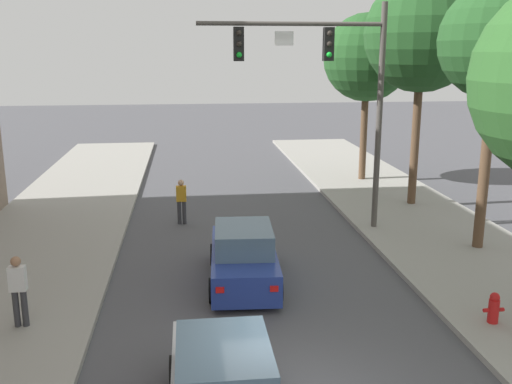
# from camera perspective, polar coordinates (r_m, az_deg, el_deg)

# --- Properties ---
(traffic_signal_mast) EXTENTS (6.13, 0.38, 7.50)m
(traffic_signal_mast) POSITION_cam_1_polar(r_m,az_deg,el_deg) (19.27, 7.38, 11.29)
(traffic_signal_mast) COLOR #514C47
(traffic_signal_mast) RESTS_ON sidewalk_right
(car_lead_blue) EXTENTS (2.02, 4.32, 1.60)m
(car_lead_blue) POSITION_cam_1_polar(r_m,az_deg,el_deg) (15.64, -1.24, -6.43)
(car_lead_blue) COLOR navy
(car_lead_blue) RESTS_ON ground
(pedestrian_sidewalk_left_walker) EXTENTS (0.36, 0.22, 1.64)m
(pedestrian_sidewalk_left_walker) POSITION_cam_1_polar(r_m,az_deg,el_deg) (13.86, -22.41, -8.74)
(pedestrian_sidewalk_left_walker) COLOR #333338
(pedestrian_sidewalk_left_walker) RESTS_ON sidewalk_left
(pedestrian_crossing_road) EXTENTS (0.36, 0.22, 1.64)m
(pedestrian_crossing_road) POSITION_cam_1_polar(r_m,az_deg,el_deg) (20.95, -7.38, -0.74)
(pedestrian_crossing_road) COLOR #333338
(pedestrian_crossing_road) RESTS_ON ground
(fire_hydrant) EXTENTS (0.48, 0.24, 0.72)m
(fire_hydrant) POSITION_cam_1_polar(r_m,az_deg,el_deg) (14.27, 22.43, -10.52)
(fire_hydrant) COLOR red
(fire_hydrant) RESTS_ON sidewalk_right
(street_tree_second) EXTENTS (3.37, 3.37, 7.93)m
(street_tree_second) POSITION_cam_1_polar(r_m,az_deg,el_deg) (18.53, 22.69, 13.45)
(street_tree_second) COLOR brown
(street_tree_second) RESTS_ON sidewalk_right
(street_tree_third) EXTENTS (4.37, 4.37, 8.77)m
(street_tree_third) POSITION_cam_1_polar(r_m,az_deg,el_deg) (23.35, 16.09, 14.71)
(street_tree_third) COLOR brown
(street_tree_third) RESTS_ON sidewalk_right
(street_tree_farthest) EXTENTS (3.98, 3.98, 7.66)m
(street_tree_farthest) POSITION_cam_1_polar(r_m,az_deg,el_deg) (27.51, 10.91, 12.86)
(street_tree_farthest) COLOR brown
(street_tree_farthest) RESTS_ON sidewalk_right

